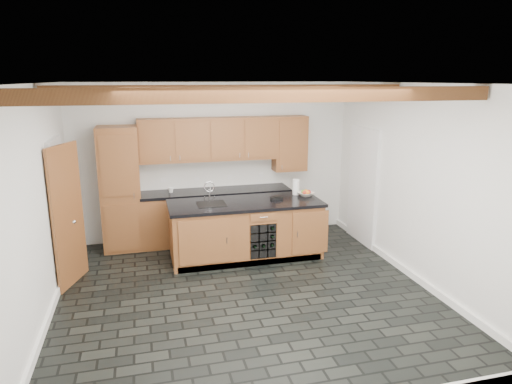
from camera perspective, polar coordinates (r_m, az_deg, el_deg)
ground at (r=6.41m, az=-1.30°, el=-12.47°), size 5.00×5.00×0.00m
room_shell at (r=6.38m, az=-3.20°, el=1.94°), size 5.01×5.00×5.00m
back_cabinetry at (r=8.10m, az=-7.50°, el=0.49°), size 3.65×0.62×2.20m
island at (r=7.45m, az=-1.25°, el=-4.72°), size 2.48×0.96×0.93m
faucet at (r=7.25m, az=-5.65°, el=-1.19°), size 0.45×0.40×0.34m
kitchen_scale at (r=7.48m, az=2.60°, el=-0.72°), size 0.20×0.13×0.06m
fruit_bowl at (r=7.74m, az=6.27°, el=-0.25°), size 0.34×0.34×0.06m
fruit_cluster at (r=7.73m, az=6.27°, el=-0.00°), size 0.16×0.17×0.07m
paper_towel at (r=7.79m, az=5.01°, el=0.63°), size 0.11×0.11×0.26m
mug at (r=8.05m, az=-10.60°, el=0.25°), size 0.13×0.13×0.09m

